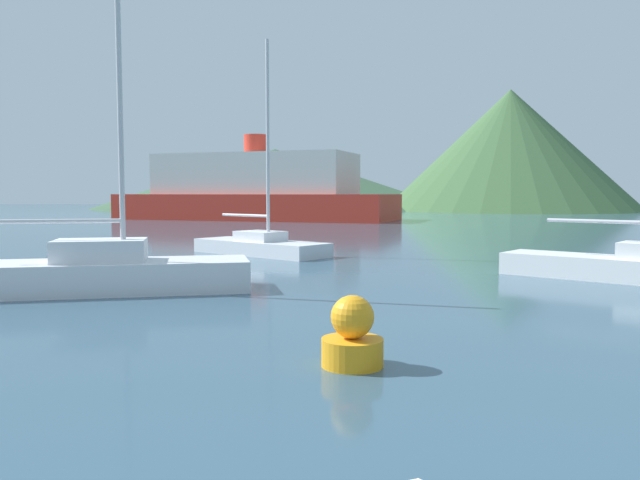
{
  "coord_description": "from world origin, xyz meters",
  "views": [
    {
      "loc": [
        0.3,
        0.67,
        2.21
      ],
      "look_at": [
        -0.76,
        14.0,
        1.2
      ],
      "focal_mm": 35.0,
      "sensor_mm": 36.0,
      "label": 1
    }
  ],
  "objects_px": {
    "sailboat_outer": "(261,244)",
    "sailboat_inner": "(101,272)",
    "buoy_marker": "(352,337)",
    "ferry_distant": "(256,191)"
  },
  "relations": [
    {
      "from": "ferry_distant",
      "to": "sailboat_inner",
      "type": "bearing_deg",
      "value": -70.1
    },
    {
      "from": "sailboat_outer",
      "to": "ferry_distant",
      "type": "bearing_deg",
      "value": 136.59
    },
    {
      "from": "sailboat_inner",
      "to": "sailboat_outer",
      "type": "relative_size",
      "value": 0.95
    },
    {
      "from": "sailboat_outer",
      "to": "buoy_marker",
      "type": "distance_m",
      "value": 14.73
    },
    {
      "from": "ferry_distant",
      "to": "buoy_marker",
      "type": "bearing_deg",
      "value": -63.42
    },
    {
      "from": "sailboat_outer",
      "to": "buoy_marker",
      "type": "bearing_deg",
      "value": -39.52
    },
    {
      "from": "sailboat_inner",
      "to": "sailboat_outer",
      "type": "bearing_deg",
      "value": 60.76
    },
    {
      "from": "sailboat_inner",
      "to": "ferry_distant",
      "type": "bearing_deg",
      "value": 79.17
    },
    {
      "from": "buoy_marker",
      "to": "ferry_distant",
      "type": "bearing_deg",
      "value": 101.92
    },
    {
      "from": "sailboat_outer",
      "to": "sailboat_inner",
      "type": "bearing_deg",
      "value": -67.23
    }
  ]
}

